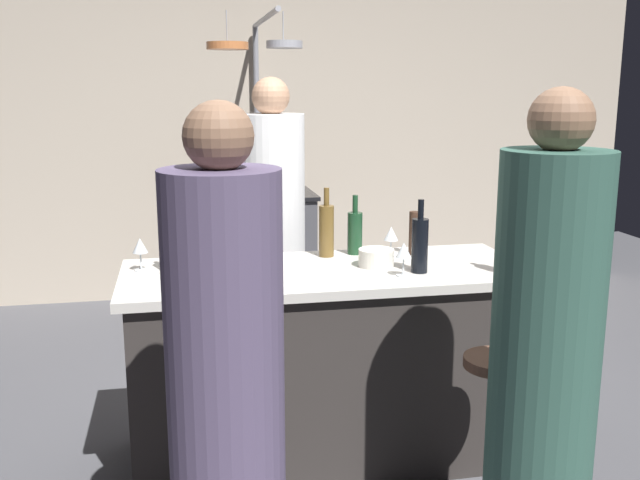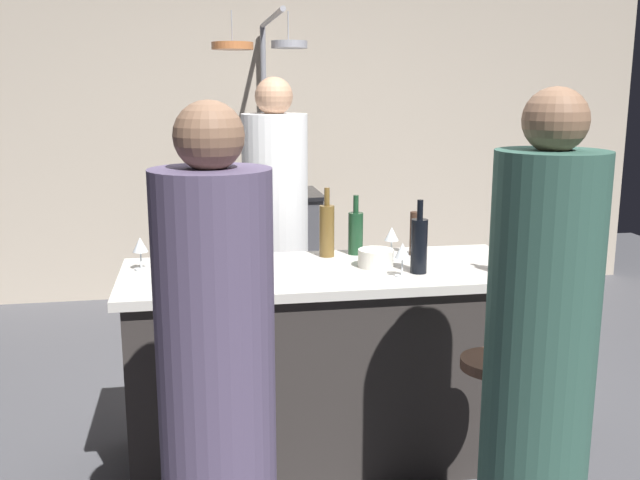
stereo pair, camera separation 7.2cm
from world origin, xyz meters
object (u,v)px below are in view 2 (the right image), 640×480
(pepper_mill, at_px, (415,234))
(mixing_bowl_ceramic, at_px, (376,258))
(wine_bottle_dark, at_px, (419,245))
(mixing_bowl_blue, at_px, (190,275))
(wine_bottle_green, at_px, (356,232))
(bar_stool_right, at_px, (491,432))
(stove_range, at_px, (269,248))
(wine_glass_near_left_guest, at_px, (402,252))
(wine_glass_near_right_guest, at_px, (140,246))
(mixing_bowl_wooden, at_px, (227,258))
(chef, at_px, (276,244))
(wine_bottle_rose, at_px, (513,246))
(guest_right, at_px, (539,368))
(wine_glass_by_chef, at_px, (392,235))
(wine_bottle_amber, at_px, (327,230))
(wine_bottle_red, at_px, (172,245))
(guest_left, at_px, (217,401))
(bar_stool_left, at_px, (226,455))

(pepper_mill, xyz_separation_m, mixing_bowl_ceramic, (-0.24, -0.19, -0.06))
(wine_bottle_dark, bearing_deg, mixing_bowl_blue, -178.31)
(pepper_mill, height_order, wine_bottle_green, wine_bottle_green)
(pepper_mill, xyz_separation_m, wine_bottle_dark, (-0.08, -0.33, 0.02))
(bar_stool_right, bearing_deg, pepper_mill, 95.12)
(mixing_bowl_ceramic, bearing_deg, stove_range, 95.32)
(wine_glass_near_left_guest, bearing_deg, wine_glass_near_right_guest, 164.18)
(pepper_mill, distance_m, mixing_bowl_wooden, 0.90)
(chef, distance_m, wine_bottle_green, 0.79)
(chef, distance_m, mixing_bowl_wooden, 0.89)
(chef, height_order, mixing_bowl_blue, chef)
(stove_range, distance_m, wine_bottle_green, 2.27)
(pepper_mill, relative_size, wine_bottle_rose, 0.63)
(guest_right, relative_size, wine_glass_by_chef, 11.62)
(wine_bottle_amber, bearing_deg, wine_bottle_red, -166.60)
(guest_left, distance_m, pepper_mill, 1.57)
(wine_bottle_rose, distance_m, mixing_bowl_ceramic, 0.60)
(chef, bearing_deg, bar_stool_left, -103.18)
(bar_stool_left, bearing_deg, bar_stool_right, 0.00)
(bar_stool_left, distance_m, wine_bottle_green, 1.28)
(wine_glass_by_chef, bearing_deg, pepper_mill, 11.30)
(guest_right, relative_size, pepper_mill, 8.08)
(chef, xyz_separation_m, wine_bottle_rose, (0.88, -1.22, 0.22))
(stove_range, xyz_separation_m, bar_stool_right, (0.54, -3.07, -0.07))
(guest_right, relative_size, wine_bottle_red, 5.41)
(guest_right, bearing_deg, wine_bottle_green, 105.34)
(mixing_bowl_wooden, height_order, mixing_bowl_blue, mixing_bowl_blue)
(pepper_mill, xyz_separation_m, mixing_bowl_blue, (-1.06, -0.35, -0.06))
(wine_bottle_green, distance_m, mixing_bowl_blue, 0.90)
(pepper_mill, bearing_deg, mixing_bowl_blue, -161.53)
(bar_stool_right, bearing_deg, wine_bottle_green, 111.41)
(stove_range, xyz_separation_m, wine_bottle_rose, (0.76, -2.71, 0.58))
(stove_range, height_order, wine_bottle_red, wine_bottle_red)
(guest_left, xyz_separation_m, mixing_bowl_wooden, (0.09, 1.15, 0.16))
(wine_bottle_rose, distance_m, wine_glass_near_left_guest, 0.47)
(guest_right, height_order, mixing_bowl_blue, guest_right)
(wine_bottle_dark, xyz_separation_m, wine_bottle_rose, (0.38, -0.12, 0.01))
(bar_stool_right, xyz_separation_m, wine_glass_by_chef, (-0.19, 0.79, 0.63))
(wine_bottle_dark, bearing_deg, chef, 114.57)
(bar_stool_right, height_order, wine_glass_by_chef, wine_glass_by_chef)
(bar_stool_right, bearing_deg, wine_bottle_rose, 58.65)
(wine_bottle_green, relative_size, wine_glass_by_chef, 1.97)
(chef, bearing_deg, mixing_bowl_ceramic, -70.31)
(mixing_bowl_blue, bearing_deg, wine_glass_near_left_guest, -1.18)
(bar_stool_left, height_order, wine_glass_by_chef, wine_glass_by_chef)
(stove_range, bearing_deg, guest_right, -81.14)
(wine_glass_by_chef, bearing_deg, stove_range, 98.64)
(wine_glass_by_chef, bearing_deg, chef, 120.25)
(bar_stool_right, bearing_deg, wine_bottle_red, 150.30)
(chef, bearing_deg, wine_glass_near_right_guest, -129.94)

